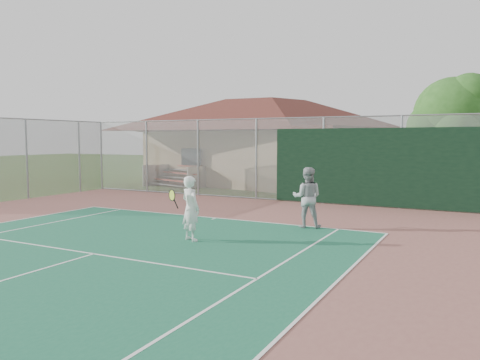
# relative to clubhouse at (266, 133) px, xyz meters

# --- Properties ---
(back_fence) EXTENTS (20.08, 0.11, 3.53)m
(back_fence) POSITION_rel_clubhouse_xyz_m (5.94, -7.24, -1.32)
(back_fence) COLOR gray
(back_fence) RESTS_ON ground
(side_fence_left) EXTENTS (0.08, 9.00, 3.50)m
(side_fence_left) POSITION_rel_clubhouse_xyz_m (-6.17, -11.72, -1.24)
(side_fence_left) COLOR gray
(side_fence_left) RESTS_ON ground
(clubhouse) EXTENTS (14.93, 11.18, 5.89)m
(clubhouse) POSITION_rel_clubhouse_xyz_m (0.00, 0.00, 0.00)
(clubhouse) COLOR tan
(clubhouse) RESTS_ON ground
(bleachers) EXTENTS (3.67, 2.74, 1.17)m
(bleachers) POSITION_rel_clubhouse_xyz_m (-3.41, -4.21, -2.37)
(bleachers) COLOR #B63D2A
(bleachers) RESTS_ON ground
(tree) EXTENTS (3.86, 3.65, 5.38)m
(tree) POSITION_rel_clubhouse_xyz_m (10.41, -3.33, 0.54)
(tree) COLOR #342012
(tree) RESTS_ON ground
(player_white_front) EXTENTS (0.87, 0.68, 1.67)m
(player_white_front) POSITION_rel_clubhouse_xyz_m (4.99, -15.60, -2.15)
(player_white_front) COLOR white
(player_white_front) RESTS_ON ground
(player_grey_back) EXTENTS (1.02, 0.88, 1.78)m
(player_grey_back) POSITION_rel_clubhouse_xyz_m (7.03, -12.48, -2.10)
(player_grey_back) COLOR #A2A4A7
(player_grey_back) RESTS_ON ground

